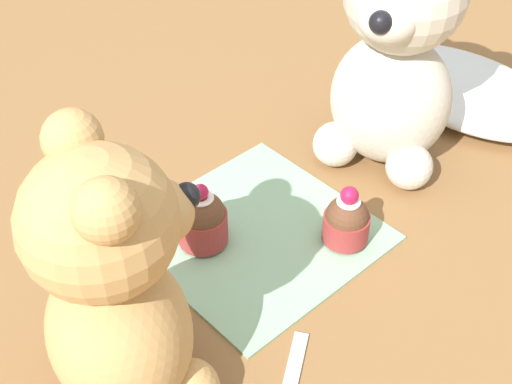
# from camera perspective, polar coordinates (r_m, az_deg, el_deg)

# --- Properties ---
(ground_plane) EXTENTS (4.00, 4.00, 0.00)m
(ground_plane) POSITION_cam_1_polar(r_m,az_deg,el_deg) (0.69, -0.00, -3.49)
(ground_plane) COLOR olive
(knitted_placemat) EXTENTS (0.20, 0.21, 0.01)m
(knitted_placemat) POSITION_cam_1_polar(r_m,az_deg,el_deg) (0.69, -0.00, -3.31)
(knitted_placemat) COLOR #8EBC99
(knitted_placemat) RESTS_ON ground_plane
(tulle_cloth) EXTENTS (0.25, 0.16, 0.04)m
(tulle_cloth) POSITION_cam_1_polar(r_m,az_deg,el_deg) (0.90, 16.28, 7.92)
(tulle_cloth) COLOR white
(tulle_cloth) RESTS_ON ground_plane
(teddy_bear_cream) EXTENTS (0.16, 0.15, 0.26)m
(teddy_bear_cream) POSITION_cam_1_polar(r_m,az_deg,el_deg) (0.73, 11.08, 10.75)
(teddy_bear_cream) COLOR beige
(teddy_bear_cream) RESTS_ON ground_plane
(teddy_bear_tan) EXTENTS (0.14, 0.14, 0.24)m
(teddy_bear_tan) POSITION_cam_1_polar(r_m,az_deg,el_deg) (0.51, -11.08, -7.62)
(teddy_bear_tan) COLOR tan
(teddy_bear_tan) RESTS_ON ground_plane
(cupcake_near_cream_bear) EXTENTS (0.04, 0.04, 0.06)m
(cupcake_near_cream_bear) POSITION_cam_1_polar(r_m,az_deg,el_deg) (0.67, 7.26, -2.26)
(cupcake_near_cream_bear) COLOR #993333
(cupcake_near_cream_bear) RESTS_ON knitted_placemat
(cupcake_near_tan_bear) EXTENTS (0.05, 0.05, 0.07)m
(cupcake_near_tan_bear) POSITION_cam_1_polar(r_m,az_deg,el_deg) (0.66, -4.33, -2.20)
(cupcake_near_tan_bear) COLOR #993333
(cupcake_near_tan_bear) RESTS_ON knitted_placemat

